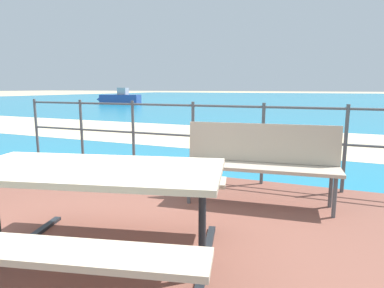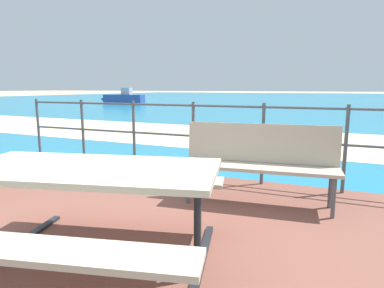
# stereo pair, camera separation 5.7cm
# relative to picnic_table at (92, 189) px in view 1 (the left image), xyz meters

# --- Properties ---
(ground_plane) EXTENTS (240.00, 240.00, 0.00)m
(ground_plane) POSITION_rel_picnic_table_xyz_m (-0.28, 0.08, -0.65)
(ground_plane) COLOR tan
(patio_paving) EXTENTS (6.40, 5.20, 0.06)m
(patio_paving) POSITION_rel_picnic_table_xyz_m (-0.28, 0.08, -0.62)
(patio_paving) COLOR brown
(patio_paving) RESTS_ON ground
(sea_water) EXTENTS (90.00, 90.00, 0.01)m
(sea_water) POSITION_rel_picnic_table_xyz_m (-0.28, 40.08, -0.64)
(sea_water) COLOR teal
(sea_water) RESTS_ON ground
(beach_strip) EXTENTS (54.11, 5.88, 0.01)m
(beach_strip) POSITION_rel_picnic_table_xyz_m (-0.28, 6.84, -0.64)
(beach_strip) COLOR beige
(beach_strip) RESTS_ON ground
(picnic_table) EXTENTS (2.05, 1.92, 0.74)m
(picnic_table) POSITION_rel_picnic_table_xyz_m (0.00, 0.00, 0.00)
(picnic_table) COLOR #BCAD93
(picnic_table) RESTS_ON patio_paving
(park_bench) EXTENTS (1.68, 0.58, 0.87)m
(park_bench) POSITION_rel_picnic_table_xyz_m (0.81, 1.80, -0.06)
(park_bench) COLOR tan
(park_bench) RESTS_ON patio_paving
(railing_fence) EXTENTS (5.94, 0.04, 1.07)m
(railing_fence) POSITION_rel_picnic_table_xyz_m (-0.28, 2.55, 0.07)
(railing_fence) COLOR #4C5156
(railing_fence) RESTS_ON patio_paving
(boat_near) EXTENTS (3.73, 1.73, 1.31)m
(boat_near) POSITION_rel_picnic_table_xyz_m (-13.92, 20.77, -0.20)
(boat_near) COLOR #2D478C
(boat_near) RESTS_ON sea_water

